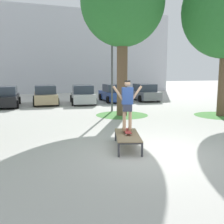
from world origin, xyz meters
name	(u,v)px	position (x,y,z in m)	size (l,w,h in m)	color
ground_plane	(150,153)	(0.00, 0.00, 0.00)	(120.00, 120.00, 0.00)	#B7B5AD
building_facade	(63,52)	(1.79, 26.86, 5.14)	(28.53, 4.00, 10.27)	silver
skate_box	(127,136)	(-0.47, 0.72, 0.41)	(1.31, 2.04, 0.46)	#38383D
skateboard	(127,131)	(-0.42, 0.87, 0.54)	(0.39, 0.82, 0.09)	#B23333
skater	(127,102)	(-0.42, 0.88, 1.53)	(0.99, 0.36, 1.69)	tan
grass_patch_near_right	(221,116)	(7.29, 4.81, 0.00)	(3.04, 3.04, 0.01)	#47893D
tree_mid_back	(123,3)	(1.91, 7.02, 6.35)	(4.71, 4.71, 8.89)	brown
grass_patch_mid_back	(122,115)	(1.91, 7.02, 0.00)	(3.09, 3.09, 0.01)	#47893D
car_black	(6,97)	(-4.72, 13.54, 0.69)	(2.10, 4.29, 1.50)	black
car_tan	(45,96)	(-1.81, 14.06, 0.69)	(2.11, 4.29, 1.50)	tan
car_silver	(83,95)	(1.09, 13.45, 0.69)	(2.37, 4.40, 1.50)	#B7BABF
car_blue	(114,94)	(4.00, 14.02, 0.69)	(2.10, 4.29, 1.50)	#28479E
car_grey	(144,93)	(6.91, 13.89, 0.69)	(2.21, 4.34, 1.50)	slate
light_post	(112,51)	(1.88, 8.64, 3.83)	(0.36, 0.36, 5.83)	#4C4C51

